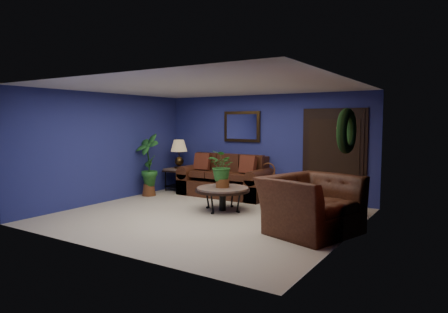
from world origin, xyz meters
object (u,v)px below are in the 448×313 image
Objects in this scene: end_table at (179,173)px; side_chair at (267,179)px; table_lamp at (179,151)px; coffee_table at (223,190)px; armchair at (311,205)px; sofa at (226,182)px.

side_chair is (2.58, 0.06, 0.04)m from end_table.
coffee_table is at bearing -31.92° from table_lamp.
table_lamp is at bearing 82.85° from armchair.
coffee_table is 2.72m from end_table.
sofa reaches higher than armchair.
table_lamp reaches higher than coffee_table.
sofa reaches higher than coffee_table.
table_lamp is at bearing -45.00° from end_table.
armchair reaches higher than coffee_table.
end_table is at bearing 82.85° from armchair.
coffee_table is (0.83, -1.48, 0.09)m from sofa.
coffee_table is at bearing -102.74° from side_chair.
side_chair is 2.84m from armchair.
sofa is 1.49m from end_table.
coffee_table is 1.73× the size of end_table.
side_chair is at bearing 1.44° from table_lamp.
coffee_table is at bearing 91.43° from armchair.
table_lamp is at bearing 148.08° from coffee_table.
table_lamp is 4.94m from armchair.
armchair is (2.97, -2.10, 0.14)m from sofa.
sofa is 3.12× the size of table_lamp.
sofa is 2.03× the size of coffee_table.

